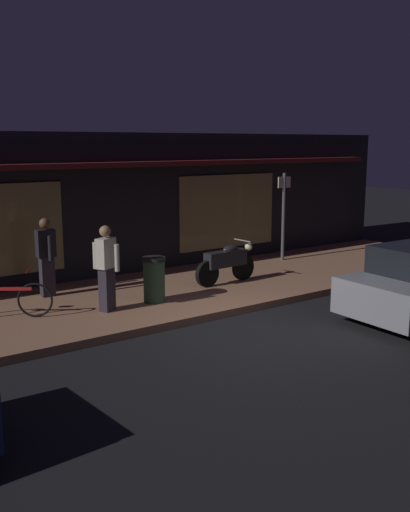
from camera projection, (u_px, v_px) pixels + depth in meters
name	position (u px, v px, depth m)	size (l,w,h in m)	color
ground_plane	(257.00, 332.00, 10.52)	(60.00, 60.00, 0.00)	black
sidewalk_slab	(168.00, 293.00, 12.89)	(18.00, 4.00, 0.15)	#8C6047
storefront_building	(99.00, 203.00, 15.27)	(18.00, 3.30, 3.60)	black
motorcycle	(227.00, 262.00, 13.45)	(1.70, 0.55, 0.97)	black
bicycle_parked	(8.00, 299.00, 10.80)	(1.41, 0.94, 0.91)	black
person_photographer	(46.00, 256.00, 12.22)	(0.38, 0.61, 1.67)	#28232D
person_bystander	(106.00, 266.00, 11.14)	(0.44, 0.59, 1.67)	#28232D
sign_post	(284.00, 211.00, 15.95)	(0.44, 0.09, 2.40)	#47474C
trash_bin	(154.00, 279.00, 11.87)	(0.48, 0.48, 0.93)	#2D4C33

